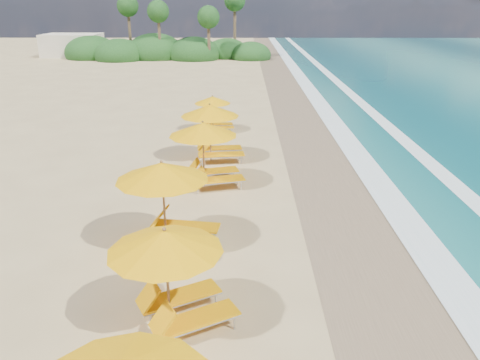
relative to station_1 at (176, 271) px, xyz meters
The scene contains 10 objects.
ground 6.31m from the station_1, 77.38° to the left, with size 160.00×160.00×0.00m, color tan.
wet_sand 8.16m from the station_1, 48.34° to the left, with size 4.00×160.00×0.01m, color #8B7253.
surf_foam 10.13m from the station_1, 36.74° to the left, with size 4.00×160.00×0.01m.
station_1 is the anchor object (origin of this frame).
station_2 3.70m from the station_1, 99.84° to the left, with size 3.16×3.00×2.69m.
station_3 8.53m from the station_1, 89.19° to the left, with size 3.26×3.15×2.63m.
station_4 11.71m from the station_1, 89.17° to the left, with size 3.06×2.90×2.63m.
station_5 16.73m from the station_1, 90.28° to the left, with size 2.34×2.21×2.02m.
treeline 52.23m from the station_1, 99.47° to the left, with size 25.80×8.80×9.74m.
beach_building 57.82m from the station_1, 110.93° to the left, with size 7.00×5.00×2.80m, color beige.
Camera 1 is at (0.11, -14.73, 6.85)m, focal length 35.18 mm.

